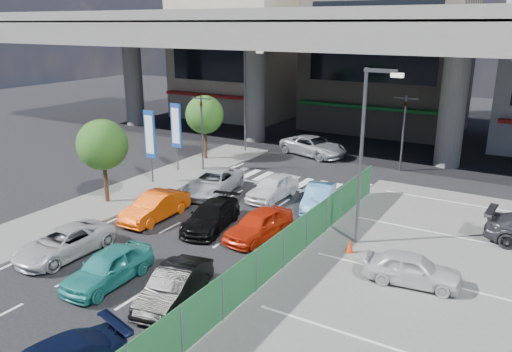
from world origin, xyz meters
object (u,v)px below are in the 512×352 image
Objects in this scene: signboard_near at (150,137)px; tree_far at (205,115)px; sedan_white_front_mid at (273,187)px; taxi_orange_left at (155,207)px; taxi_orange_right at (259,224)px; traffic_light_left at (201,114)px; sedan_white_mid_left at (64,243)px; crossing_wagon_silver at (314,146)px; kei_truck_front_right at (319,197)px; traffic_light_right at (405,114)px; traffic_cone at (350,246)px; taxi_teal_mid at (108,267)px; tree_near at (102,145)px; signboard_far at (176,128)px; hatch_black_mid_right at (174,286)px; street_lamp_left at (247,92)px; wagon_silver_front_left at (213,182)px; sedan_black_mid at (211,216)px; street_lamp_right at (366,144)px; parked_sedan_white at (412,269)px.

tree_far reaches higher than signboard_near.
taxi_orange_left is at bearing -119.72° from sedan_white_front_mid.
traffic_light_left is at bearing 145.79° from taxi_orange_right.
sedan_white_mid_left is 21.60m from crossing_wagon_silver.
sedan_white_front_mid is 1.02× the size of kei_truck_front_right.
traffic_light_right is 8.14× the size of traffic_cone.
taxi_teal_mid is at bearing -66.99° from traffic_light_left.
sedan_white_mid_left is (3.49, -5.76, -2.76)m from tree_near.
tree_near reaches higher than traffic_cone.
signboard_far is 17.19m from hatch_black_mid_right.
tree_near reaches higher than signboard_far.
street_lamp_left is 17.03m from taxi_orange_right.
tree_near is (-0.80, -8.00, -0.55)m from traffic_light_left.
tree_near is 0.89× the size of crossing_wagon_silver.
street_lamp_left reaches higher than traffic_light_right.
taxi_teal_mid is 3.13m from hatch_black_mid_right.
taxi_orange_right and wagon_silver_front_left have the same top height.
street_lamp_left is 13.82m from kei_truck_front_right.
wagon_silver_front_left is at bearing 159.80° from traffic_cone.
taxi_teal_mid is 1.01× the size of hatch_black_mid_right.
sedan_black_mid is at bearing -174.01° from traffic_cone.
street_lamp_right is at bearing 4.66° from sedan_black_mid.
signboard_near reaches higher than taxi_teal_mid.
parked_sedan_white is (13.00, -5.04, -0.00)m from wagon_silver_front_left.
parked_sedan_white is at bearing -40.57° from street_lamp_right.
crossing_wagon_silver is (-1.58, 15.66, 0.11)m from sedan_black_mid.
traffic_light_right is at bearing 67.72° from sedan_white_mid_left.
traffic_cone is at bearing -30.20° from wagon_silver_front_left.
taxi_orange_right is 1.10× the size of parked_sedan_white.
street_lamp_right is at bearing 37.17° from sedan_white_mid_left.
kei_truck_front_right is (11.24, -1.64, -2.41)m from signboard_far.
traffic_light_right is 1.11× the size of signboard_far.
traffic_light_left reaches higher than taxi_orange_right.
tree_far is (-0.60, 6.51, 0.32)m from signboard_near.
street_lamp_right is at bearing -25.77° from sedan_white_front_mid.
crossing_wagon_silver reaches higher than sedan_white_front_mid.
crossing_wagon_silver reaches higher than traffic_cone.
taxi_orange_right is (9.82, 0.23, -2.70)m from tree_near.
taxi_orange_left is (-6.08, 5.81, 0.03)m from hatch_black_mid_right.
street_lamp_left reaches higher than crossing_wagon_silver.
traffic_light_left is at bearing 55.43° from parked_sedan_white.
sedan_black_mid is 15.74m from crossing_wagon_silver.
street_lamp_right is 11.24m from taxi_orange_left.
parked_sedan_white is 3.35m from traffic_cone.
kei_truck_front_right reaches higher than sedan_white_mid_left.
sedan_black_mid is at bearing -164.60° from street_lamp_right.
traffic_light_left is 8.06m from tree_near.
parked_sedan_white is (10.23, 5.92, 0.00)m from taxi_teal_mid.
traffic_light_right is (11.70, 7.00, 0.00)m from traffic_light_left.
taxi_orange_left is (3.32, -14.45, -4.08)m from street_lamp_left.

